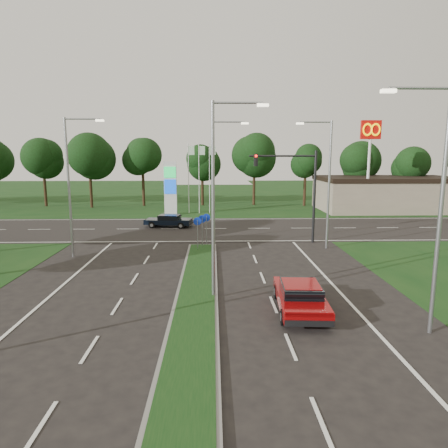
{
  "coord_description": "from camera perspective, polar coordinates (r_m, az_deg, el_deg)",
  "views": [
    {
      "loc": [
        0.8,
        -12.0,
        6.63
      ],
      "look_at": [
        1.51,
        13.76,
        2.2
      ],
      "focal_mm": 32.0,
      "sensor_mm": 36.0,
      "label": 1
    }
  ],
  "objects": [
    {
      "name": "median_signs",
      "position": [
        28.84,
        -3.14,
        -0.08
      ],
      "size": [
        1.16,
        1.76,
        2.38
      ],
      "color": "gray",
      "rests_on": "ground"
    },
    {
      "name": "navy_sedan",
      "position": [
        37.68,
        -7.9,
        0.5
      ],
      "size": [
        4.48,
        2.37,
        1.17
      ],
      "rotation": [
        0.0,
        0.0,
        1.42
      ],
      "color": "black",
      "rests_on": "ground"
    },
    {
      "name": "streetlight_median_near",
      "position": [
        18.07,
        -0.94,
        4.83
      ],
      "size": [
        2.53,
        0.22,
        9.0
      ],
      "color": "gray",
      "rests_on": "ground"
    },
    {
      "name": "cross_road",
      "position": [
        36.62,
        -2.8,
        -0.69
      ],
      "size": [
        160.0,
        12.0,
        0.02
      ],
      "primitive_type": "cube",
      "color": "black",
      "rests_on": "ground"
    },
    {
      "name": "streetlight_right_far",
      "position": [
        29.17,
        14.44,
        6.4
      ],
      "size": [
        2.53,
        0.22,
        9.0
      ],
      "rotation": [
        0.0,
        0.0,
        3.14
      ],
      "color": "gray",
      "rests_on": "ground"
    },
    {
      "name": "commercial_building",
      "position": [
        52.68,
        22.22,
        3.99
      ],
      "size": [
        16.0,
        9.0,
        4.0
      ],
      "primitive_type": "cube",
      "color": "gray",
      "rests_on": "ground"
    },
    {
      "name": "verge_far",
      "position": [
        67.34,
        -2.25,
        4.1
      ],
      "size": [
        160.0,
        50.0,
        0.02
      ],
      "primitive_type": "cube",
      "color": "black",
      "rests_on": "ground"
    },
    {
      "name": "median_kerb",
      "position": [
        17.32,
        -4.21,
        -12.57
      ],
      "size": [
        2.0,
        26.0,
        0.12
      ],
      "primitive_type": "cube",
      "color": "slate",
      "rests_on": "ground"
    },
    {
      "name": "gas_pylon",
      "position": [
        45.42,
        -7.4,
        5.34
      ],
      "size": [
        5.8,
        1.26,
        8.0
      ],
      "color": "silver",
      "rests_on": "ground"
    },
    {
      "name": "streetlight_left_far",
      "position": [
        27.6,
        -20.94,
        5.89
      ],
      "size": [
        2.53,
        0.22,
        9.0
      ],
      "color": "gray",
      "rests_on": "ground"
    },
    {
      "name": "streetlight_right_near",
      "position": [
        16.2,
        28.06,
        3.11
      ],
      "size": [
        2.53,
        0.22,
        9.0
      ],
      "rotation": [
        0.0,
        0.0,
        3.14
      ],
      "color": "gray",
      "rests_on": "ground"
    },
    {
      "name": "red_sedan",
      "position": [
        17.7,
        10.84,
        -10.06
      ],
      "size": [
        2.19,
        4.74,
        1.27
      ],
      "rotation": [
        0.0,
        0.0,
        -0.07
      ],
      "color": "maroon",
      "rests_on": "ground"
    },
    {
      "name": "streetlight_median_far",
      "position": [
        28.05,
        -1.17,
        6.58
      ],
      "size": [
        2.53,
        0.22,
        9.0
      ],
      "color": "gray",
      "rests_on": "ground"
    },
    {
      "name": "traffic_signal",
      "position": [
        30.74,
        10.48,
        5.9
      ],
      "size": [
        5.1,
        0.42,
        7.0
      ],
      "color": "black",
      "rests_on": "ground"
    },
    {
      "name": "treeline_far",
      "position": [
        51.94,
        -2.38,
        9.97
      ],
      "size": [
        6.0,
        6.0,
        9.9
      ],
      "color": "black",
      "rests_on": "ground"
    },
    {
      "name": "ground",
      "position": [
        13.74,
        -5.0,
        -19.14
      ],
      "size": [
        160.0,
        160.0,
        0.0
      ],
      "primitive_type": "plane",
      "color": "black",
      "rests_on": "ground"
    },
    {
      "name": "mcdonalds_sign",
      "position": [
        47.24,
        20.15,
        10.81
      ],
      "size": [
        2.2,
        0.47,
        10.4
      ],
      "color": "silver",
      "rests_on": "ground"
    }
  ]
}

